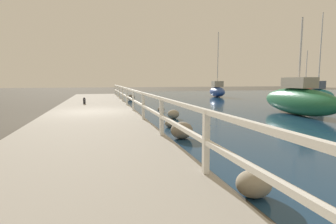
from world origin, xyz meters
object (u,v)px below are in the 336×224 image
Objects in this scene: sailboat_teal at (318,94)px; sailboat_blue at (217,90)px; mooring_bollard at (84,101)px; sailboat_green at (298,100)px; sailboat_red at (305,91)px.

sailboat_blue is at bearing 117.25° from sailboat_teal.
sailboat_blue is (14.13, 9.44, 0.20)m from mooring_bollard.
sailboat_teal is at bearing 45.37° from sailboat_green.
mooring_bollard is 16.99m from sailboat_blue.
sailboat_green is (11.48, -6.33, 0.30)m from mooring_bollard.
sailboat_green is 10.34m from sailboat_teal.
sailboat_blue reaches higher than mooring_bollard.
sailboat_blue reaches higher than sailboat_red.
mooring_bollard is 0.08× the size of sailboat_red.
sailboat_teal is (5.22, -9.06, -0.00)m from sailboat_blue.
sailboat_blue is 0.96× the size of sailboat_teal.
sailboat_teal is (19.35, 0.38, 0.20)m from mooring_bollard.
sailboat_red is at bearing 19.22° from mooring_bollard.
sailboat_teal reaches higher than sailboat_red.
mooring_bollard is at bearing 156.08° from sailboat_green.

